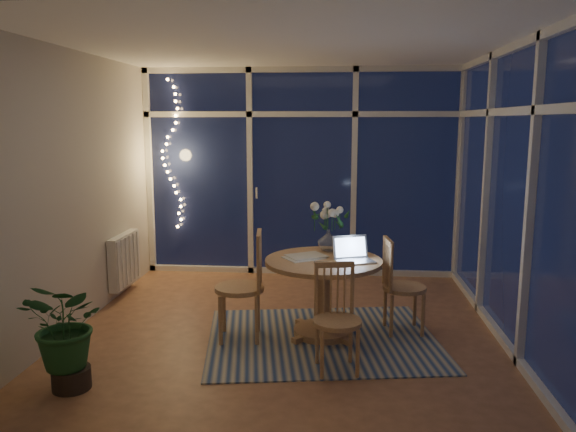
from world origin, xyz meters
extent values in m
plane|color=brown|center=(0.00, 0.00, 0.00)|extent=(4.00, 4.00, 0.00)
plane|color=white|center=(0.00, 0.00, 2.60)|extent=(4.00, 4.00, 0.00)
cube|color=beige|center=(0.00, 2.00, 1.30)|extent=(4.00, 0.04, 2.60)
cube|color=beige|center=(0.00, -2.00, 1.30)|extent=(4.00, 0.04, 2.60)
cube|color=beige|center=(-2.00, 0.00, 1.30)|extent=(0.04, 4.00, 2.60)
cube|color=beige|center=(2.00, 0.00, 1.30)|extent=(0.04, 4.00, 2.60)
cube|color=white|center=(0.00, 1.96, 1.30)|extent=(4.00, 0.10, 2.60)
cube|color=white|center=(1.96, 0.00, 1.30)|extent=(0.10, 4.00, 2.60)
cube|color=silver|center=(-1.94, 0.90, 0.40)|extent=(0.10, 0.70, 0.58)
cube|color=black|center=(0.50, 5.00, -0.06)|extent=(12.00, 6.00, 0.10)
cube|color=#361F13|center=(0.00, 5.50, 0.90)|extent=(11.00, 0.08, 1.80)
cube|color=#31333B|center=(0.30, 8.50, 2.20)|extent=(7.00, 3.00, 2.20)
sphere|color=#16321A|center=(-0.80, 3.40, 0.45)|extent=(0.90, 0.90, 0.90)
cube|color=#B4AC92|center=(0.33, -0.26, 0.01)|extent=(2.27, 1.93, 0.01)
cylinder|color=#9A6D45|center=(0.33, -0.16, 0.36)|extent=(1.20, 1.20, 0.72)
cube|color=#9A6D45|center=(-0.41, -0.31, 0.50)|extent=(0.51, 0.51, 1.00)
cube|color=#9A6D45|center=(1.08, -0.02, 0.45)|extent=(0.47, 0.47, 0.91)
cube|color=#9A6D45|center=(0.46, -0.91, 0.43)|extent=(0.46, 0.46, 0.86)
imported|color=white|center=(0.37, 0.18, 0.82)|extent=(0.23, 0.23, 0.21)
imported|color=white|center=(0.64, 0.00, 0.74)|extent=(0.17, 0.17, 0.04)
cube|color=silver|center=(0.15, -0.10, 0.73)|extent=(0.42, 0.39, 0.01)
cube|color=black|center=(0.32, -0.31, 0.72)|extent=(0.13, 0.08, 0.01)
imported|color=#1B4D24|center=(-1.48, -1.36, 0.38)|extent=(0.67, 0.63, 0.76)
camera|label=1|loc=(0.45, -5.07, 1.95)|focal=35.00mm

